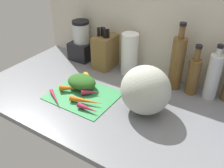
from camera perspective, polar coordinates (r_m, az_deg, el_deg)
name	(u,v)px	position (r cm, az deg, el deg)	size (l,w,h in cm)	color
ground_plane	(127,106)	(131.66, 3.41, -5.09)	(170.00, 80.00, 3.00)	slate
wall_back	(162,27)	(148.24, 11.34, 12.55)	(170.00, 3.00, 60.00)	beige
cutting_board	(83,95)	(137.33, -6.64, -2.55)	(35.81, 29.22, 0.80)	#338C4C
carrot_0	(90,81)	(145.65, -4.94, 0.74)	(3.48, 3.48, 16.94)	orange
carrot_1	(78,81)	(146.82, -7.69, 0.63)	(2.58, 2.58, 12.35)	orange
carrot_2	(85,78)	(149.71, -6.12, 1.39)	(2.49, 2.49, 11.85)	orange
carrot_3	(91,92)	(135.95, -4.92, -1.87)	(3.00, 3.00, 10.00)	#B2264C
carrot_4	(88,108)	(124.47, -5.48, -5.58)	(2.72, 2.72, 11.99)	#B2264C
carrot_5	(86,101)	(129.52, -5.92, -3.85)	(2.98, 2.98, 17.79)	orange
carrot_6	(55,98)	(135.21, -12.89, -3.11)	(2.05, 2.05, 15.61)	#B2264C
carrot_7	(69,88)	(140.43, -9.75, -0.92)	(3.53, 3.53, 10.58)	orange
carrot_greens_pile	(82,82)	(141.60, -6.95, 0.52)	(17.10, 13.16, 7.24)	#2D6023
winter_squash	(146,90)	(120.44, 7.68, -1.37)	(24.44, 23.43, 24.19)	#B2B7A8
knife_block	(105,51)	(161.17, -1.58, 7.48)	(11.24, 15.94, 26.74)	brown
blender_appliance	(82,43)	(173.64, -6.91, 9.31)	(14.77, 14.77, 26.97)	black
paper_towel_roll	(130,54)	(152.85, 4.03, 6.81)	(10.27, 10.27, 26.02)	white
bottle_0	(177,62)	(141.06, 14.68, 4.79)	(7.54, 7.54, 37.96)	brown
bottle_1	(193,75)	(140.49, 18.12, 1.97)	(6.62, 6.62, 28.34)	brown
bottle_2	(213,76)	(138.99, 22.11, 1.62)	(7.16, 7.16, 30.49)	silver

